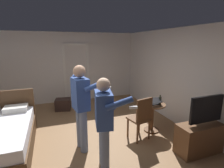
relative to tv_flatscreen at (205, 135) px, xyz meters
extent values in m
plane|color=olive|center=(-2.31, 0.97, -0.35)|extent=(6.89, 6.89, 0.00)
cube|color=silver|center=(-2.31, 4.17, 0.91)|extent=(5.46, 0.12, 2.51)
cube|color=silver|center=(0.36, 0.97, 0.91)|extent=(0.12, 6.51, 2.51)
cube|color=white|center=(-2.32, 4.09, 0.68)|extent=(0.08, 0.08, 2.05)
cube|color=white|center=(-1.47, 4.09, 0.68)|extent=(0.08, 0.08, 2.05)
cube|color=white|center=(-1.90, 4.09, 1.74)|extent=(0.93, 0.08, 0.08)
cube|color=#4C331E|center=(-3.93, 2.31, 0.16)|extent=(1.37, 0.08, 1.02)
cube|color=white|center=(-3.63, 2.05, 0.28)|extent=(0.50, 0.34, 0.12)
cube|color=brown|center=(0.00, 0.00, -0.05)|extent=(1.20, 0.40, 0.59)
cube|color=black|center=(0.00, -0.02, 0.56)|extent=(0.90, 0.05, 0.52)
cube|color=#465A52|center=(0.00, 0.01, 0.56)|extent=(0.84, 0.01, 0.46)
cylinder|color=brown|center=(-0.54, 1.07, -0.01)|extent=(0.08, 0.08, 0.67)
cylinder|color=brown|center=(-0.54, 1.07, -0.33)|extent=(0.37, 0.37, 0.03)
cylinder|color=brown|center=(-0.54, 1.07, 0.34)|extent=(0.61, 0.61, 0.03)
cube|color=black|center=(-0.57, 1.07, 0.36)|extent=(0.33, 0.23, 0.02)
cube|color=black|center=(-0.57, 0.95, 0.47)|extent=(0.33, 0.20, 0.08)
cube|color=navy|center=(-0.57, 0.96, 0.47)|extent=(0.30, 0.17, 0.06)
cylinder|color=#333728|center=(-0.40, 0.99, 0.44)|extent=(0.06, 0.06, 0.18)
cylinder|color=#333728|center=(-0.40, 0.99, 0.56)|extent=(0.03, 0.03, 0.05)
cylinder|color=brown|center=(-0.89, 1.08, -0.12)|extent=(0.04, 0.04, 0.45)
cylinder|color=brown|center=(-1.22, 1.01, -0.12)|extent=(0.04, 0.04, 0.45)
cylinder|color=brown|center=(-0.82, 0.75, -0.12)|extent=(0.04, 0.04, 0.45)
cylinder|color=brown|center=(-1.15, 0.68, -0.12)|extent=(0.04, 0.04, 0.45)
cube|color=brown|center=(-1.02, 0.88, 0.12)|extent=(0.50, 0.50, 0.04)
cube|color=brown|center=(-0.98, 0.71, 0.39)|extent=(0.42, 0.13, 0.50)
cylinder|color=slate|center=(-2.02, 0.32, 0.05)|extent=(0.15, 0.15, 0.80)
cylinder|color=slate|center=(-2.07, 0.08, 0.05)|extent=(0.15, 0.15, 0.80)
cube|color=#334C8C|center=(-2.04, 0.20, 0.74)|extent=(0.34, 0.48, 0.57)
sphere|color=#D8AD8C|center=(-2.04, 0.20, 1.14)|extent=(0.22, 0.22, 0.22)
cylinder|color=#334C8C|center=(-1.91, 0.43, 0.84)|extent=(0.33, 0.15, 0.46)
cylinder|color=#334C8C|center=(-1.89, -0.08, 0.91)|extent=(0.43, 0.17, 0.21)
cube|color=white|center=(-1.69, -0.14, 0.84)|extent=(0.12, 0.06, 0.04)
cylinder|color=slate|center=(-2.31, 1.01, 0.08)|extent=(0.15, 0.15, 0.87)
cylinder|color=slate|center=(-2.28, 0.79, 0.08)|extent=(0.15, 0.15, 0.87)
cube|color=#334C8C|center=(-2.29, 0.90, 0.83)|extent=(0.32, 0.44, 0.61)
sphere|color=tan|center=(-2.29, 0.90, 1.26)|extent=(0.23, 0.23, 0.23)
cylinder|color=#334C8C|center=(-2.24, 1.14, 0.94)|extent=(0.35, 0.14, 0.50)
cylinder|color=#334C8C|center=(-2.03, 0.71, 1.01)|extent=(0.49, 0.16, 0.22)
cube|color=white|center=(-1.79, 0.72, 0.94)|extent=(0.12, 0.05, 0.04)
cube|color=black|center=(-2.50, 3.25, -0.17)|extent=(0.53, 0.47, 0.37)
camera|label=1|loc=(-2.80, -2.32, 1.77)|focal=27.84mm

